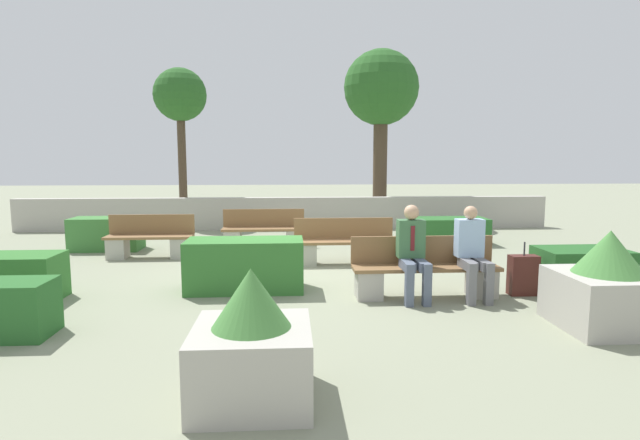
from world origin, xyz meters
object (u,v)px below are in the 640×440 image
Objects in this scene: bench_left_side at (345,246)px; bench_right_side at (150,242)px; suitcase at (523,275)px; tree_leftmost at (180,98)px; tree_center_left at (381,92)px; bench_back at (264,233)px; person_seated_woman at (472,248)px; planter_corner_left at (252,347)px; bench_front at (425,273)px; planter_corner_right at (607,286)px; person_seated_man at (413,248)px.

bench_right_side is at bearing 164.30° from bench_left_side.
bench_right_side is at bearing 152.94° from suitcase.
tree_leftmost is at bearing 87.16° from bench_right_side.
tree_center_left is at bearing 93.69° from suitcase.
bench_back is 2.33× the size of suitcase.
planter_corner_left is at bearing -135.45° from person_seated_woman.
bench_left_side is 8.34m from tree_leftmost.
tree_center_left reaches higher than planter_corner_left.
bench_right_side is at bearing 146.44° from bench_front.
bench_front is 2.30m from planter_corner_right.
suitcase is at bearing 38.68° from planter_corner_left.
person_seated_man is at bearing 54.41° from planter_corner_left.
person_seated_man is at bearing -175.76° from suitcase.
person_seated_man is 0.25× the size of tree_center_left.
tree_center_left is at bearing 74.64° from planter_corner_left.
bench_front is 1.16× the size of bench_back.
person_seated_woman is at bearing -171.19° from suitcase.
tree_center_left reaches higher than bench_right_side.
bench_right_side is 6.96m from suitcase.
person_seated_man reaches higher than planter_corner_left.
tree_center_left is (-0.86, 10.01, 3.52)m from planter_corner_right.
tree_leftmost is at bearing 124.64° from planter_corner_right.
planter_corner_right is at bearing -59.21° from bench_back.
bench_back is 1.39× the size of person_seated_woman.
person_seated_man is at bearing -60.40° from tree_leftmost.
suitcase is 11.41m from tree_leftmost.
bench_left_side is 2.43× the size of suitcase.
bench_left_side is 7.46m from tree_center_left.
tree_leftmost is at bearing 127.65° from suitcase.
person_seated_woman is 1.13× the size of planter_corner_right.
bench_left_side is at bearing 135.39° from suitcase.
tree_center_left reaches higher than bench_back.
bench_front is 1.45m from suitcase.
suitcase is at bearing -0.71° from bench_front.
bench_back is 1.37× the size of person_seated_man.
planter_corner_left is (0.25, -7.12, 0.13)m from bench_back.
suitcase is (-0.31, 1.45, -0.20)m from planter_corner_right.
bench_right_side is 6.63m from planter_corner_left.
bench_right_side is 0.32× the size of tree_center_left.
person_seated_man is 2.40m from planter_corner_right.
tree_leftmost is 0.88× the size of tree_center_left.
bench_left_side is 1.04× the size of bench_back.
bench_left_side is at bearing 75.60° from planter_corner_left.
tree_center_left is (1.81, 6.23, 3.69)m from bench_left_side.
planter_corner_left is at bearing -94.65° from bench_back.
bench_back is 5.74m from suitcase.
bench_left_side is 5.48m from planter_corner_left.
bench_front is 0.45× the size of tree_leftmost.
tree_leftmost is (-0.43, 5.43, 3.46)m from bench_right_side.
tree_leftmost is at bearing 123.65° from person_seated_woman.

